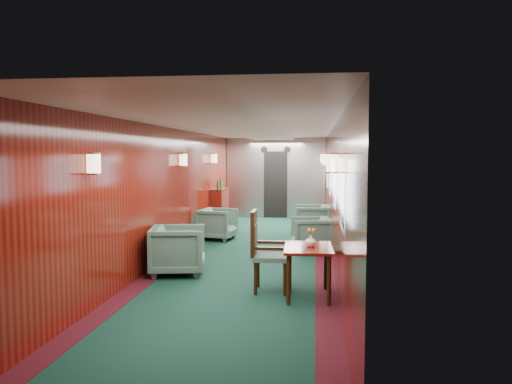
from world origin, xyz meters
TOP-DOWN VIEW (x-y plane):
  - room at (0.00, 0.00)m, footprint 12.00×12.10m
  - bulkhead at (0.00, 5.91)m, footprint 2.98×0.17m
  - windows_right at (1.49, 0.25)m, footprint 0.02×8.60m
  - wall_sconces at (0.00, 0.57)m, footprint 2.97×7.97m
  - dining_table at (1.10, -2.48)m, footprint 0.66×0.93m
  - side_chair at (0.48, -2.27)m, footprint 0.52×0.55m
  - credenza at (-1.34, 3.89)m, footprint 0.35×1.12m
  - flower_vase at (1.13, -2.47)m, footprint 0.18×0.18m
  - armchair_left_near at (-0.98, -1.43)m, footprint 0.98×0.97m
  - armchair_left_far at (-0.98, 1.83)m, footprint 0.88×0.86m
  - armchair_right_near at (1.11, 0.65)m, footprint 0.85×0.83m
  - armchair_right_far at (1.12, 2.57)m, footprint 0.82×0.80m

SIDE VIEW (x-z plane):
  - armchair_right_near at x=1.11m, z-range 0.00..0.68m
  - armchair_left_far at x=-0.98m, z-range 0.00..0.70m
  - armchair_right_far at x=1.12m, z-range 0.00..0.73m
  - armchair_left_near at x=-0.98m, z-range 0.00..0.77m
  - credenza at x=-1.34m, z-range -0.13..1.15m
  - dining_table at x=1.10m, z-range 0.23..0.91m
  - side_chair at x=0.48m, z-range 0.05..1.18m
  - flower_vase at x=1.13m, z-range 0.68..0.84m
  - bulkhead at x=0.00m, z-range -0.01..2.38m
  - windows_right at x=1.49m, z-range 1.05..1.85m
  - room at x=0.00m, z-range 0.43..2.83m
  - wall_sconces at x=0.00m, z-range 1.66..1.91m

